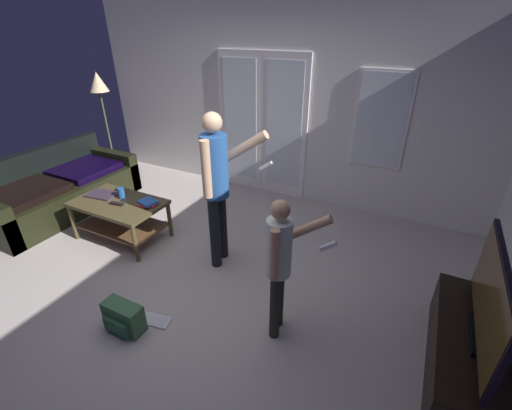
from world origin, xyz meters
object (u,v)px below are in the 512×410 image
(tv_stand, at_px, (468,355))
(book_stack, at_px, (148,203))
(leather_couch, at_px, (58,191))
(flat_screen_tv, at_px, (490,301))
(floor_lamp, at_px, (99,89))
(cup_near_edge, at_px, (121,193))
(person_adult, at_px, (217,179))
(person_child, at_px, (280,259))
(laptop_closed, at_px, (102,195))
(backpack, at_px, (123,317))
(coffee_table, at_px, (120,212))
(tv_remote_black, at_px, (117,204))
(loose_keyboard, at_px, (147,318))

(tv_stand, relative_size, book_stack, 5.65)
(leather_couch, xyz_separation_m, flat_screen_tv, (5.00, -0.35, 0.44))
(floor_lamp, bearing_deg, cup_near_edge, -39.25)
(flat_screen_tv, relative_size, person_adult, 0.74)
(flat_screen_tv, relative_size, person_child, 0.96)
(person_adult, relative_size, book_stack, 7.08)
(person_adult, distance_m, book_stack, 1.04)
(leather_couch, distance_m, laptop_closed, 1.07)
(floor_lamp, distance_m, backpack, 3.94)
(flat_screen_tv, distance_m, cup_near_edge, 3.71)
(floor_lamp, bearing_deg, person_adult, -23.55)
(coffee_table, xyz_separation_m, person_child, (2.26, -0.47, 0.40))
(leather_couch, xyz_separation_m, floor_lamp, (-0.35, 1.31, 1.13))
(person_child, bearing_deg, book_stack, 163.28)
(coffee_table, height_order, tv_remote_black, tv_remote_black)
(backpack, bearing_deg, book_stack, 121.39)
(person_adult, relative_size, laptop_closed, 4.71)
(tv_stand, bearing_deg, book_stack, 174.52)
(loose_keyboard, bearing_deg, cup_near_edge, 140.44)
(coffee_table, distance_m, tv_remote_black, 0.16)
(cup_near_edge, distance_m, book_stack, 0.41)
(person_adult, xyz_separation_m, person_child, (0.95, -0.61, -0.23))
(coffee_table, relative_size, book_stack, 4.58)
(coffee_table, height_order, person_adult, person_adult)
(person_child, bearing_deg, floor_lamp, 154.06)
(laptop_closed, xyz_separation_m, cup_near_edge, (0.26, 0.06, 0.05))
(leather_couch, bearing_deg, coffee_table, -6.00)
(coffee_table, distance_m, loose_keyboard, 1.52)
(person_adult, bearing_deg, laptop_closed, -176.14)
(coffee_table, bearing_deg, person_child, -11.69)
(backpack, xyz_separation_m, book_stack, (-0.70, 1.15, 0.39))
(flat_screen_tv, distance_m, person_child, 1.43)
(loose_keyboard, relative_size, laptop_closed, 1.31)
(tv_stand, xyz_separation_m, backpack, (-2.58, -0.84, -0.07))
(leather_couch, distance_m, tv_stand, 5.01)
(tv_stand, relative_size, tv_remote_black, 7.69)
(flat_screen_tv, relative_size, backpack, 3.41)
(coffee_table, relative_size, tv_remote_black, 6.24)
(flat_screen_tv, bearing_deg, tv_stand, -65.25)
(leather_couch, xyz_separation_m, book_stack, (1.71, -0.04, 0.24))
(coffee_table, height_order, person_child, person_child)
(flat_screen_tv, distance_m, backpack, 2.78)
(person_adult, xyz_separation_m, book_stack, (-0.93, -0.05, -0.46))
(leather_couch, relative_size, loose_keyboard, 4.46)
(tv_remote_black, bearing_deg, tv_stand, -11.71)
(person_child, relative_size, floor_lamp, 0.75)
(book_stack, bearing_deg, person_adult, 2.97)
(floor_lamp, bearing_deg, person_child, -25.94)
(coffee_table, distance_m, backpack, 1.53)
(flat_screen_tv, height_order, cup_near_edge, flat_screen_tv)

